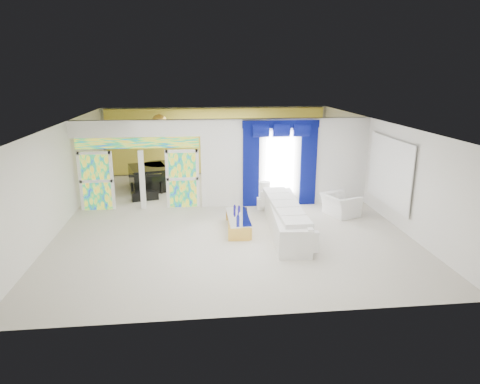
{
  "coord_description": "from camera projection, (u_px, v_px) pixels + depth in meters",
  "views": [
    {
      "loc": [
        -0.98,
        -13.04,
        4.48
      ],
      "look_at": [
        0.3,
        -1.2,
        1.1
      ],
      "focal_mm": 31.6,
      "sensor_mm": 36.0,
      "label": 1
    }
  ],
  "objects": [
    {
      "name": "decanters",
      "position": [
        238.0,
        214.0,
        12.33
      ],
      "size": [
        0.19,
        1.17,
        0.28
      ],
      "color": "silver",
      "rests_on": "coffee_table"
    },
    {
      "name": "chandelier",
      "position": [
        159.0,
        122.0,
        16.09
      ],
      "size": [
        0.6,
        0.6,
        0.6
      ],
      "primitive_type": "sphere",
      "color": "gold",
      "rests_on": "ceiling"
    },
    {
      "name": "dividing_wall",
      "position": [
        286.0,
        162.0,
        14.57
      ],
      "size": [
        5.7,
        0.18,
        3.0
      ],
      "primitive_type": "cube",
      "color": "white",
      "rests_on": "ground"
    },
    {
      "name": "wall_mirror",
      "position": [
        390.0,
        172.0,
        12.93
      ],
      "size": [
        0.04,
        2.7,
        1.9
      ],
      "primitive_type": "cube",
      "color": "white",
      "rests_on": "ground"
    },
    {
      "name": "window_pane",
      "position": [
        280.0,
        164.0,
        14.46
      ],
      "size": [
        1.0,
        0.02,
        2.3
      ],
      "primitive_type": "cube",
      "color": "white",
      "rests_on": "dividing_wall"
    },
    {
      "name": "floor",
      "position": [
        227.0,
        215.0,
        13.8
      ],
      "size": [
        12.0,
        12.0,
        0.0
      ],
      "primitive_type": "plane",
      "color": "#B7AF9E",
      "rests_on": "ground"
    },
    {
      "name": "blue_pelmet",
      "position": [
        281.0,
        124.0,
        14.06
      ],
      "size": [
        2.6,
        0.12,
        0.25
      ],
      "primitive_type": "cube",
      "color": "#031146",
      "rests_on": "dividing_wall"
    },
    {
      "name": "armchair",
      "position": [
        340.0,
        205.0,
        13.68
      ],
      "size": [
        1.24,
        1.32,
        0.69
      ],
      "primitive_type": "imported",
      "rotation": [
        0.0,
        0.0,
        1.92
      ],
      "color": "white",
      "rests_on": "ground"
    },
    {
      "name": "gold_curtains",
      "position": [
        216.0,
        141.0,
        19.03
      ],
      "size": [
        9.7,
        0.12,
        2.9
      ],
      "primitive_type": "cube",
      "color": "gold",
      "rests_on": "ground"
    },
    {
      "name": "table_lamp",
      "position": [
        265.0,
        190.0,
        14.24
      ],
      "size": [
        0.36,
        0.36,
        0.58
      ],
      "primitive_type": "cylinder",
      "color": "white",
      "rests_on": "console_table"
    },
    {
      "name": "tv_console",
      "position": [
        100.0,
        187.0,
        15.61
      ],
      "size": [
        0.63,
        0.59,
        0.78
      ],
      "primitive_type": "cube",
      "rotation": [
        0.0,
        0.0,
        0.21
      ],
      "color": "tan",
      "rests_on": "ground"
    },
    {
      "name": "blue_drape_left",
      "position": [
        251.0,
        166.0,
        14.34
      ],
      "size": [
        0.55,
        0.1,
        2.8
      ],
      "primitive_type": "cube",
      "color": "#031146",
      "rests_on": "ground"
    },
    {
      "name": "dividing_header",
      "position": [
        137.0,
        128.0,
        13.72
      ],
      "size": [
        4.3,
        0.18,
        0.55
      ],
      "primitive_type": "cube",
      "color": "white",
      "rests_on": "dividing_wall"
    },
    {
      "name": "stained_panel_right",
      "position": [
        183.0,
        179.0,
        14.34
      ],
      "size": [
        0.95,
        0.04,
        2.0
      ],
      "primitive_type": "cube",
      "color": "#994C3F",
      "rests_on": "ground"
    },
    {
      "name": "coffee_table",
      "position": [
        238.0,
        223.0,
        12.43
      ],
      "size": [
        0.73,
        1.84,
        0.4
      ],
      "primitive_type": "cube",
      "rotation": [
        0.0,
        0.0,
        -0.07
      ],
      "color": "gold",
      "rests_on": "ground"
    },
    {
      "name": "blue_drape_right",
      "position": [
        308.0,
        165.0,
        14.55
      ],
      "size": [
        0.55,
        0.1,
        2.8
      ],
      "primitive_type": "cube",
      "color": "#031146",
      "rests_on": "ground"
    },
    {
      "name": "stained_transom",
      "position": [
        137.0,
        143.0,
        13.85
      ],
      "size": [
        4.0,
        0.05,
        0.35
      ],
      "primitive_type": "cube",
      "color": "#994C3F",
      "rests_on": "dividing_header"
    },
    {
      "name": "piano_bench",
      "position": [
        145.0,
        196.0,
        15.36
      ],
      "size": [
        1.02,
        0.61,
        0.32
      ],
      "primitive_type": "cube",
      "rotation": [
        0.0,
        0.0,
        0.27
      ],
      "color": "black",
      "rests_on": "ground"
    },
    {
      "name": "grand_piano",
      "position": [
        149.0,
        178.0,
        16.81
      ],
      "size": [
        1.76,
        2.05,
        0.89
      ],
      "primitive_type": "cube",
      "rotation": [
        0.0,
        0.0,
        0.27
      ],
      "color": "black",
      "rests_on": "ground"
    },
    {
      "name": "console_table",
      "position": [
        273.0,
        203.0,
        14.4
      ],
      "size": [
        1.11,
        0.42,
        0.36
      ],
      "primitive_type": "cube",
      "rotation": [
        0.0,
        0.0,
        -0.07
      ],
      "color": "white",
      "rests_on": "ground"
    },
    {
      "name": "stained_panel_left",
      "position": [
        96.0,
        181.0,
        14.04
      ],
      "size": [
        0.95,
        0.04,
        2.0
      ],
      "primitive_type": "cube",
      "color": "#994C3F",
      "rests_on": "ground"
    },
    {
      "name": "white_sofa",
      "position": [
        285.0,
        219.0,
        12.24
      ],
      "size": [
        1.13,
        3.98,
        0.75
      ],
      "primitive_type": "cube",
      "rotation": [
        0.0,
        0.0,
        -0.07
      ],
      "color": "white",
      "rests_on": "ground"
    }
  ]
}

